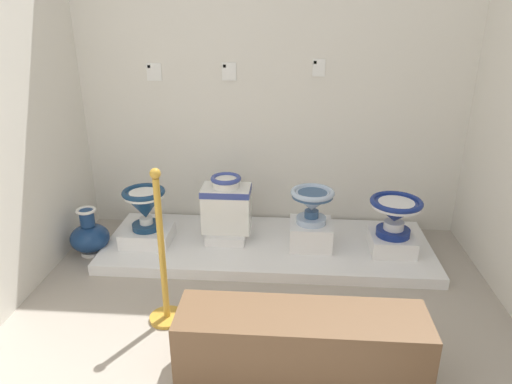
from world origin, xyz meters
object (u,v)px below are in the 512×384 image
at_px(antique_toilet_squat_floral, 312,201).
at_px(antique_toilet_broad_patterned, 395,212).
at_px(plinth_block_rightmost, 227,233).
at_px(info_placard_second, 229,71).
at_px(stanchion_post_near_left, 164,273).
at_px(decorative_vase_corner, 90,236).
at_px(info_placard_first, 154,72).
at_px(plinth_block_broad_patterned, 392,243).
at_px(info_placard_third, 319,68).
at_px(antique_toilet_rightmost, 226,203).
at_px(plinth_block_central_ornate, 148,235).
at_px(museum_bench, 301,346).
at_px(antique_toilet_central_ornate, 145,204).
at_px(plinth_block_squat_floral, 311,234).

relative_size(antique_toilet_squat_floral, antique_toilet_broad_patterned, 0.86).
xyz_separation_m(plinth_block_rightmost, antique_toilet_broad_patterned, (1.31, -0.13, 0.30)).
distance_m(antique_toilet_squat_floral, info_placard_second, 1.25).
bearing_deg(plinth_block_rightmost, stanchion_post_near_left, -104.33).
bearing_deg(info_placard_second, decorative_vase_corner, -149.10).
xyz_separation_m(info_placard_first, decorative_vase_corner, (-0.44, -0.64, -1.21)).
height_order(antique_toilet_squat_floral, plinth_block_broad_patterned, antique_toilet_squat_floral).
bearing_deg(antique_toilet_broad_patterned, info_placard_first, 163.80).
height_order(antique_toilet_broad_patterned, info_placard_third, info_placard_third).
relative_size(antique_toilet_rightmost, info_placard_second, 3.22).
xyz_separation_m(antique_toilet_squat_floral, info_placard_third, (0.03, 0.52, 0.94)).
bearing_deg(info_placard_third, info_placard_first, 180.00).
relative_size(plinth_block_central_ornate, museum_bench, 0.29).
bearing_deg(info_placard_first, info_placard_second, -0.00).
relative_size(info_placard_second, stanchion_post_near_left, 0.14).
distance_m(antique_toilet_central_ornate, museum_bench, 1.79).
bearing_deg(plinth_block_rightmost, antique_toilet_squat_floral, -7.64).
height_order(antique_toilet_central_ornate, museum_bench, antique_toilet_central_ornate).
xyz_separation_m(antique_toilet_central_ornate, info_placard_second, (0.62, 0.56, 0.95)).
distance_m(plinth_block_broad_patterned, stanchion_post_near_left, 1.80).
distance_m(info_placard_first, decorative_vase_corner, 1.43).
bearing_deg(antique_toilet_broad_patterned, decorative_vase_corner, -178.26).
bearing_deg(plinth_block_squat_floral, stanchion_post_near_left, -135.75).
relative_size(plinth_block_central_ornate, antique_toilet_central_ornate, 1.14).
height_order(decorative_vase_corner, stanchion_post_near_left, stanchion_post_near_left).
height_order(plinth_block_rightmost, museum_bench, museum_bench).
bearing_deg(info_placard_second, plinth_block_central_ornate, -137.54).
bearing_deg(antique_toilet_squat_floral, plinth_block_broad_patterned, -3.96).
distance_m(plinth_block_rightmost, decorative_vase_corner, 1.10).
relative_size(plinth_block_broad_patterned, info_placard_third, 2.43).
relative_size(plinth_block_rightmost, info_placard_second, 2.55).
xyz_separation_m(antique_toilet_central_ornate, plinth_block_squat_floral, (1.31, 0.04, -0.24)).
xyz_separation_m(plinth_block_broad_patterned, info_placard_first, (-1.94, 0.56, 1.21)).
relative_size(info_placard_second, decorative_vase_corner, 0.37).
bearing_deg(info_placard_first, plinth_block_central_ornate, -89.38).
bearing_deg(info_placard_first, museum_bench, -56.91).
height_order(antique_toilet_rightmost, antique_toilet_broad_patterned, antique_toilet_rightmost).
height_order(plinth_block_broad_patterned, museum_bench, museum_bench).
xyz_separation_m(antique_toilet_central_ornate, plinth_block_broad_patterned, (1.93, -0.00, -0.27)).
bearing_deg(antique_toilet_squat_floral, antique_toilet_rightmost, 172.36).
relative_size(antique_toilet_central_ornate, stanchion_post_near_left, 0.33).
distance_m(info_placard_first, museum_bench, 2.51).
distance_m(plinth_block_broad_patterned, antique_toilet_broad_patterned, 0.27).
relative_size(antique_toilet_central_ornate, plinth_block_squat_floral, 1.03).
relative_size(antique_toilet_rightmost, plinth_block_broad_patterned, 1.39).
relative_size(info_placard_first, info_placard_second, 0.99).
xyz_separation_m(plinth_block_central_ornate, museum_bench, (1.21, -1.30, 0.06)).
bearing_deg(plinth_block_broad_patterned, info_placard_first, 163.80).
bearing_deg(info_placard_first, decorative_vase_corner, -124.79).
distance_m(plinth_block_squat_floral, museum_bench, 1.35).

